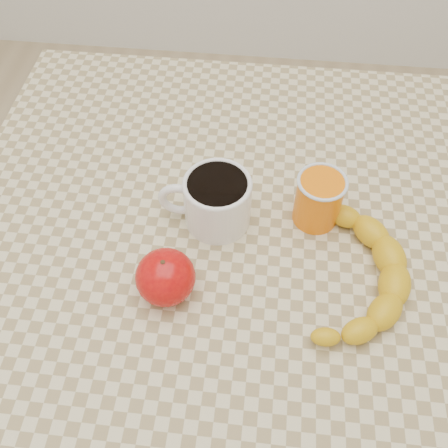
# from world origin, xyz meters

# --- Properties ---
(ground) EXTENTS (3.00, 3.00, 0.00)m
(ground) POSITION_xyz_m (0.00, 0.00, 0.00)
(ground) COLOR tan
(ground) RESTS_ON ground
(table) EXTENTS (0.80, 0.80, 0.75)m
(table) POSITION_xyz_m (0.00, 0.00, 0.66)
(table) COLOR beige
(table) RESTS_ON ground
(coffee_mug) EXTENTS (0.13, 0.10, 0.08)m
(coffee_mug) POSITION_xyz_m (-0.01, 0.02, 0.79)
(coffee_mug) COLOR white
(coffee_mug) RESTS_ON table
(orange_juice_glass) EXTENTS (0.07, 0.07, 0.08)m
(orange_juice_glass) POSITION_xyz_m (0.13, 0.04, 0.79)
(orange_juice_glass) COLOR orange
(orange_juice_glass) RESTS_ON table
(apple) EXTENTS (0.09, 0.09, 0.07)m
(apple) POSITION_xyz_m (-0.06, -0.10, 0.79)
(apple) COLOR #9D0509
(apple) RESTS_ON table
(banana) EXTENTS (0.24, 0.30, 0.04)m
(banana) POSITION_xyz_m (0.17, -0.06, 0.77)
(banana) COLOR gold
(banana) RESTS_ON table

